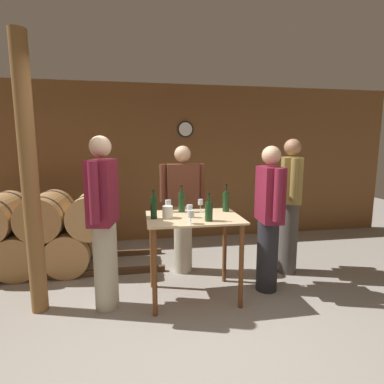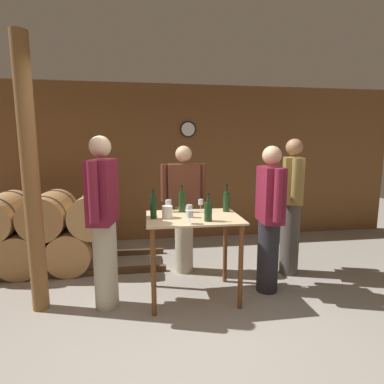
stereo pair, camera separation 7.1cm
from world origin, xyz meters
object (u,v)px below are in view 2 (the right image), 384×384
Objects in this scene: wine_glass_near_center at (190,214)px; person_host at (104,219)px; person_visitor_bearded at (184,207)px; wine_bottle_far_left at (153,207)px; wine_bottle_far_right at (227,200)px; wine_bottle_left at (182,201)px; wine_glass_far_side at (201,203)px; wooden_post at (31,179)px; ice_bucket at (167,212)px; wine_glass_near_left at (168,203)px; person_visitor_with_scarf at (291,204)px; wine_bottle_center at (208,211)px; wine_glass_near_right at (189,209)px; wine_bottle_right at (226,203)px; person_visitor_near_door at (269,216)px.

person_host is (-0.84, 0.22, -0.07)m from wine_glass_near_center.
wine_glass_near_center is 1.01m from person_visitor_bearded.
wine_bottle_far_left reaches higher than wine_bottle_far_right.
wine_bottle_left is at bearing -99.53° from person_visitor_bearded.
wine_glass_far_side is (0.22, -0.01, -0.02)m from wine_bottle_left.
ice_bucket is (1.32, -0.01, -0.37)m from wooden_post.
person_host is at bearing -139.36° from person_visitor_bearded.
wooden_post is at bearing -172.15° from wine_glass_far_side.
wine_bottle_far_left is at bearing -120.88° from wine_glass_near_left.
person_visitor_with_scarf is (1.42, 0.73, -0.08)m from wine_glass_near_center.
wine_bottle_far_left is 0.60m from wine_glass_far_side.
wine_bottle_center is at bearing -151.82° from person_visitor_with_scarf.
wooden_post is 1.42m from wine_glass_near_left.
wooden_post is 8.81× the size of wine_bottle_far_right.
wine_bottle_center is 0.61m from wine_bottle_far_right.
wine_bottle_far_left is 0.17× the size of person_host.
wine_glass_far_side is at bearing 25.02° from wine_bottle_far_left.
wine_bottle_far_left is 0.38m from wine_glass_near_right.
wine_bottle_left reaches higher than wine_bottle_right.
wine_glass_near_center is (-0.52, -0.59, -0.02)m from wine_bottle_far_right.
wine_bottle_right reaches higher than wine_glass_near_center.
ice_bucket is 1.68m from person_visitor_with_scarf.
wine_bottle_center is (0.54, -0.19, -0.02)m from wine_bottle_far_left.
wine_bottle_far_left reaches higher than wine_glass_near_center.
wine_bottle_left is 2.30× the size of wine_glass_near_right.
person_visitor_bearded is (0.08, 0.47, -0.16)m from wine_bottle_left.
wine_bottle_left is 2.36× the size of wine_glass_near_center.
wine_bottle_right is at bearing -50.59° from person_visitor_bearded.
wine_bottle_far_right is 0.17× the size of person_visitor_with_scarf.
person_host is (-1.04, 0.14, -0.08)m from wine_bottle_center.
person_visitor_bearded is (-0.13, 0.92, -0.14)m from wine_bottle_center.
wine_bottle_left is (0.33, 0.27, -0.00)m from wine_bottle_far_left.
person_host is at bearing -167.27° from person_visitor_with_scarf.
person_visitor_bearded is (-0.46, 0.41, -0.15)m from wine_bottle_far_right.
wine_bottle_far_right is 2.31× the size of wine_glass_near_center.
wine_bottle_far_right is 2.14× the size of wine_glass_far_side.
person_host is 1.06× the size of person_visitor_near_door.
person_visitor_bearded is (0.06, 1.00, -0.13)m from wine_glass_near_center.
wine_glass_near_right is 1.07× the size of ice_bucket.
wine_bottle_far_right is 0.53m from person_visitor_near_door.
person_visitor_bearded is at bearing 24.35° from wooden_post.
wine_bottle_center is 1.07× the size of wine_bottle_right.
wine_glass_near_right is at bearing -146.02° from wine_bottle_far_right.
wine_glass_near_right is (-0.46, -0.22, -0.01)m from wine_bottle_right.
wine_bottle_far_left is at bearing 142.18° from wine_glass_near_center.
person_visitor_bearded is at bearing 87.53° from wine_glass_near_right.
person_host is at bearing -175.50° from ice_bucket.
wine_bottle_left is 0.16m from wine_glass_near_left.
wine_bottle_right is 0.72m from ice_bucket.
person_host is (-0.50, -0.05, -0.10)m from wine_bottle_far_left.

